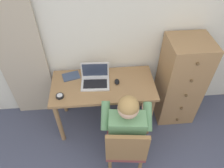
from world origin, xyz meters
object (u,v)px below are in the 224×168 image
Objects in this scene: dresser at (180,82)px; desk_clock at (60,96)px; person_seated at (126,123)px; laptop at (95,79)px; computer_mouse at (117,82)px; desk at (103,91)px; notebook_pad at (71,76)px; chair at (126,148)px.

dresser is 13.93× the size of desk_clock.
dresser is 1.06× the size of person_seated.
person_seated is at bearing -142.61° from dresser.
desk_clock is (-0.41, -0.21, -0.04)m from laptop.
desk_clock is at bearing -162.06° from computer_mouse.
desk is 0.54m from desk_clock.
person_seated is at bearing -64.29° from notebook_pad.
laptop reaches higher than desk.
desk_clock is at bearing 152.92° from person_seated.
notebook_pad is (-0.61, 0.71, 0.09)m from person_seated.
dresser is at bearing 7.69° from computer_mouse.
dresser reaches higher than laptop.
laptop reaches higher than desk_clock.
dresser is (1.01, 0.08, -0.01)m from desk.
notebook_pad is (-0.57, 0.16, -0.01)m from computer_mouse.
computer_mouse is at bearing -175.51° from dresser.
laptop is 3.52× the size of computer_mouse.
chair is 0.73× the size of person_seated.
chair is 0.93m from desk_clock.
laptop is at bearing 175.54° from computer_mouse.
computer_mouse is at bearing -30.96° from notebook_pad.
notebook_pad is at bearing 130.72° from person_seated.
desk is 3.59× the size of laptop.
computer_mouse is at bearing -7.65° from laptop.
computer_mouse reaches higher than desk.
computer_mouse is (0.26, -0.04, -0.04)m from laptop.
person_seated is at bearing -68.00° from desk.
chair reaches higher than desk.
dresser is at bearing 44.09° from chair.
desk is 1.01× the size of dresser.
notebook_pad reaches higher than desk.
chair is (-0.82, -0.79, -0.15)m from dresser.
person_seated is at bearing -27.08° from desk_clock.
person_seated reaches higher than desk_clock.
person_seated is at bearing -82.43° from computer_mouse.
computer_mouse is 0.48× the size of notebook_pad.
person_seated is 13.13× the size of desk_clock.
notebook_pad is at bearing 167.25° from computer_mouse.
desk is 0.57m from person_seated.
notebook_pad is (-0.40, 0.18, 0.12)m from desk.
chair is 2.45× the size of laptop.
chair reaches higher than notebook_pad.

